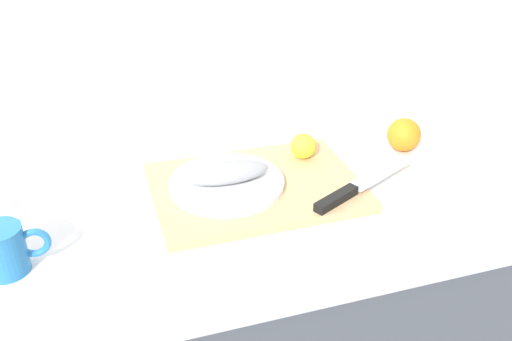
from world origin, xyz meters
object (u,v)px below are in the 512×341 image
at_px(white_plate, 227,183).
at_px(chef_knife, 353,189).
at_px(lemon_0, 303,146).
at_px(coffee_mug_0, 5,250).
at_px(orange_0, 404,135).
at_px(fish_fillet, 227,172).
at_px(cutting_board, 256,187).

bearing_deg(white_plate, chef_knife, -22.76).
distance_m(lemon_0, coffee_mug_0, 0.63).
relative_size(lemon_0, orange_0, 0.73).
bearing_deg(orange_0, fish_fillet, -171.21).
xyz_separation_m(lemon_0, orange_0, (0.25, -0.00, -0.01)).
bearing_deg(cutting_board, lemon_0, 29.53).
bearing_deg(cutting_board, coffee_mug_0, -166.26).
xyz_separation_m(cutting_board, white_plate, (-0.06, 0.01, 0.02)).
xyz_separation_m(white_plate, chef_knife, (0.23, -0.10, 0.00)).
bearing_deg(chef_knife, white_plate, 131.03).
height_order(lemon_0, orange_0, orange_0).
bearing_deg(orange_0, white_plate, -171.21).
bearing_deg(white_plate, coffee_mug_0, -163.62).
bearing_deg(orange_0, lemon_0, 179.78).
distance_m(coffee_mug_0, orange_0, 0.87).
height_order(white_plate, coffee_mug_0, coffee_mug_0).
xyz_separation_m(coffee_mug_0, orange_0, (0.85, 0.19, -0.00)).
distance_m(chef_knife, lemon_0, 0.17).
height_order(chef_knife, lemon_0, lemon_0).
bearing_deg(coffee_mug_0, chef_knife, 1.97).
bearing_deg(coffee_mug_0, orange_0, 12.49).
height_order(cutting_board, fish_fillet, fish_fillet).
height_order(white_plate, orange_0, orange_0).
relative_size(white_plate, fish_fillet, 1.33).
xyz_separation_m(fish_fillet, coffee_mug_0, (-0.41, -0.12, -0.01)).
relative_size(fish_fillet, chef_knife, 0.64).
distance_m(chef_knife, coffee_mug_0, 0.65).
distance_m(lemon_0, orange_0, 0.25).
bearing_deg(coffee_mug_0, white_plate, 16.38).
distance_m(cutting_board, fish_fillet, 0.07).
height_order(chef_knife, coffee_mug_0, coffee_mug_0).
relative_size(cutting_board, lemon_0, 7.41).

